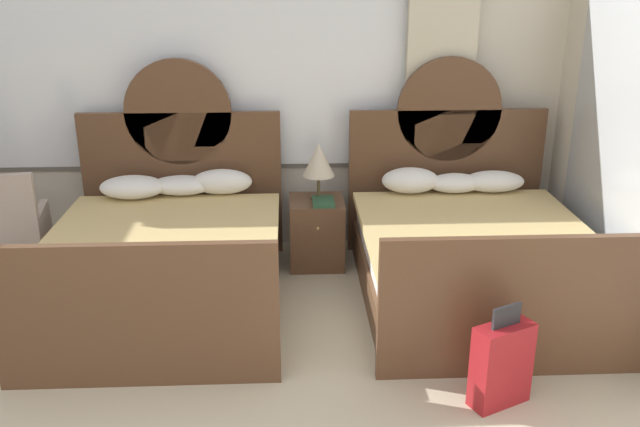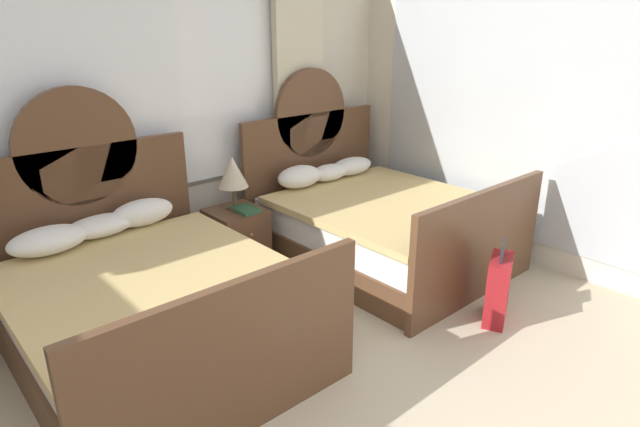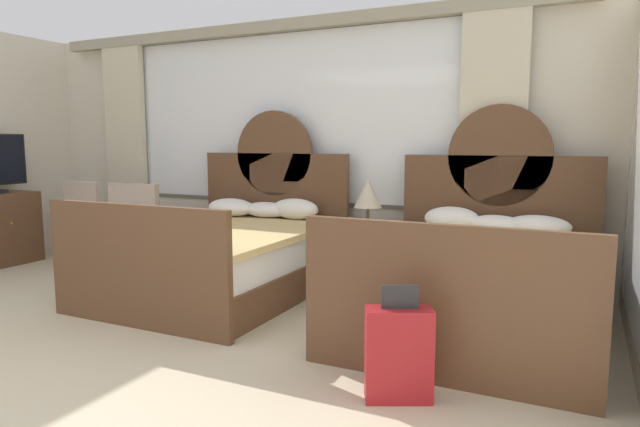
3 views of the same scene
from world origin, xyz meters
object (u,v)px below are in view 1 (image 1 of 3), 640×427
bed_near_window (167,259)px  book_on_nightstand (323,202)px  table_lamp_on_nightstand (319,160)px  armchair_by_window_left (5,225)px  bed_near_mirror (470,253)px  nightstand_between_beds (317,232)px  suitcase_on_floor (501,364)px

bed_near_window → book_on_nightstand: 1.37m
bed_near_window → book_on_nightstand: size_ratio=8.22×
table_lamp_on_nightstand → armchair_by_window_left: (-2.52, -0.30, -0.42)m
bed_near_window → bed_near_mirror: bearing=-0.1°
table_lamp_on_nightstand → armchair_by_window_left: size_ratio=0.50×
nightstand_between_beds → table_lamp_on_nightstand: (0.02, 0.03, 0.63)m
bed_near_window → suitcase_on_floor: 2.57m
bed_near_mirror → nightstand_between_beds: (-1.16, 0.67, -0.07)m
table_lamp_on_nightstand → book_on_nightstand: size_ratio=1.86×
suitcase_on_floor → bed_near_mirror: bearing=83.4°
book_on_nightstand → suitcase_on_floor: suitcase_on_floor is taller
suitcase_on_floor → bed_near_window: bearing=147.2°
table_lamp_on_nightstand → suitcase_on_floor: table_lamp_on_nightstand is taller
armchair_by_window_left → suitcase_on_floor: (3.50, -1.80, -0.24)m
bed_near_window → book_on_nightstand: bearing=25.5°
nightstand_between_beds → book_on_nightstand: (0.05, -0.09, 0.31)m
book_on_nightstand → nightstand_between_beds: bearing=120.2°
nightstand_between_beds → table_lamp_on_nightstand: bearing=61.3°
table_lamp_on_nightstand → book_on_nightstand: 0.35m
suitcase_on_floor → nightstand_between_beds: bearing=115.8°
bed_near_window → bed_near_mirror: 2.32m
nightstand_between_beds → armchair_by_window_left: size_ratio=0.61×
bed_near_mirror → suitcase_on_floor: bed_near_mirror is taller
nightstand_between_beds → bed_near_mirror: bearing=-30.2°
book_on_nightstand → suitcase_on_floor: 2.21m
bed_near_mirror → nightstand_between_beds: size_ratio=3.64×
nightstand_between_beds → bed_near_window: bearing=-149.9°
bed_near_mirror → nightstand_between_beds: bearing=149.8°
bed_near_window → armchair_by_window_left: bed_near_window is taller
bed_near_mirror → armchair_by_window_left: bed_near_mirror is taller
armchair_by_window_left → bed_near_mirror: bearing=-6.4°
bed_near_mirror → book_on_nightstand: size_ratio=8.22×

